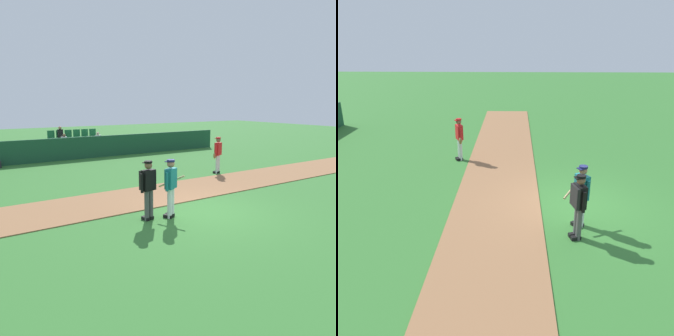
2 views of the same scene
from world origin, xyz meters
The scene contains 7 objects.
ground_plane centered at (0.00, 0.00, 0.00)m, with size 80.00×80.00×0.00m, color #33702D.
infield_dirt_path centered at (0.00, 2.53, 0.01)m, with size 28.00×2.71×0.03m, color #936642.
dugout_fence centered at (0.00, 12.00, 0.67)m, with size 20.00×0.16×1.34m, color #19472D.
stadium_bleachers centered at (0.00, 13.44, 0.50)m, with size 3.90×2.10×1.90m.
batter_teal_jersey centered at (-1.18, 0.19, 0.97)m, with size 0.74×0.70×1.76m.
umpire_home_plate centered at (-1.84, 0.37, 1.00)m, with size 0.57×0.37×1.76m.
runner_red_jersey centered at (4.15, 4.27, 0.96)m, with size 0.65×0.42×1.76m.
Camera 1 is at (-6.27, -7.71, 3.38)m, focal length 35.20 mm.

